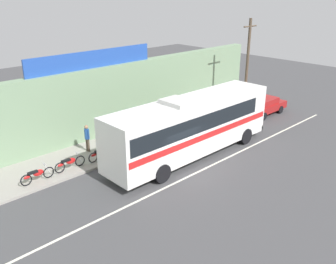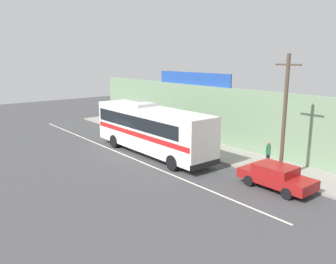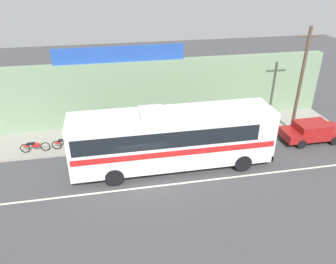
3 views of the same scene
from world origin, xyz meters
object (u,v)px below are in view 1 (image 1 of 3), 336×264
motorcycle_orange (102,153)px  pedestrian_near_shop (217,100)px  parked_car (264,105)px  pedestrian_far_right (87,136)px  intercity_bus (191,124)px  motorcycle_black (37,174)px  utility_pole (247,65)px  motorcycle_green (69,162)px

motorcycle_orange → pedestrian_near_shop: bearing=5.0°
parked_car → pedestrian_far_right: pedestrian_far_right is taller
intercity_bus → parked_car: 10.27m
intercity_bus → motorcycle_black: intercity_bus is taller
parked_car → motorcycle_black: size_ratio=2.27×
utility_pole → motorcycle_green: 16.13m
intercity_bus → pedestrian_far_right: size_ratio=6.84×
parked_car → motorcycle_orange: (-14.36, 1.72, -0.17)m
parked_car → pedestrian_near_shop: size_ratio=2.51×
motorcycle_green → motorcycle_black: same height
parked_car → pedestrian_far_right: (-14.35, 3.30, 0.40)m
parked_car → pedestrian_near_shop: bearing=132.1°
motorcycle_black → motorcycle_orange: bearing=-1.1°
parked_car → motorcycle_black: bearing=174.4°
intercity_bus → motorcycle_green: bearing=153.1°
motorcycle_black → pedestrian_far_right: size_ratio=1.08×
intercity_bus → pedestrian_far_right: intercity_bus is taller
utility_pole → motorcycle_orange: (-13.71, 0.29, -3.36)m
pedestrian_far_right → pedestrian_near_shop: bearing=-2.6°
motorcycle_black → pedestrian_near_shop: pedestrian_near_shop is taller
motorcycle_black → motorcycle_orange: size_ratio=0.95×
utility_pole → motorcycle_black: bearing=178.8°
intercity_bus → motorcycle_black: 8.97m
pedestrian_far_right → intercity_bus: bearing=-47.4°
intercity_bus → motorcycle_orange: intercity_bus is taller
parked_car → motorcycle_green: (-16.42, 1.88, -0.17)m
intercity_bus → motorcycle_orange: (-4.27, 3.06, -1.50)m
pedestrian_far_right → motorcycle_orange: bearing=-90.2°
parked_car → utility_pole: 3.55m
motorcycle_green → pedestrian_far_right: size_ratio=1.10×
parked_car → motorcycle_green: size_ratio=2.25×
intercity_bus → pedestrian_near_shop: size_ratio=6.96×
utility_pole → pedestrian_far_right: bearing=172.2°
utility_pole → motorcycle_orange: bearing=178.8°
parked_car → motorcycle_orange: size_ratio=2.15×
parked_car → utility_pole: size_ratio=0.58×
pedestrian_far_right → parked_car: bearing=-12.9°
utility_pole → motorcycle_green: utility_pole is taller
motorcycle_green → motorcycle_orange: size_ratio=0.96×
utility_pole → motorcycle_black: utility_pole is taller
utility_pole → pedestrian_near_shop: bearing=144.2°
motorcycle_black → utility_pole: bearing=-1.2°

